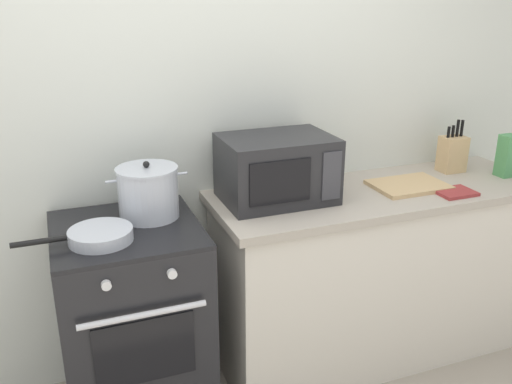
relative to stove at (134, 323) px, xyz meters
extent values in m
cube|color=silver|center=(0.65, 0.37, 0.79)|extent=(4.40, 0.10, 2.50)
cube|color=beige|center=(1.25, 0.02, -0.02)|extent=(1.64, 0.56, 0.88)
cube|color=#ADA393|center=(1.25, 0.02, 0.44)|extent=(1.70, 0.60, 0.04)
cube|color=black|center=(0.00, 0.00, -0.01)|extent=(0.60, 0.60, 0.90)
cube|color=black|center=(0.00, 0.00, 0.45)|extent=(0.60, 0.60, 0.02)
cube|color=black|center=(0.00, -0.30, 0.06)|extent=(0.39, 0.01, 0.28)
cylinder|color=silver|center=(0.00, -0.33, 0.24)|extent=(0.48, 0.02, 0.02)
cylinder|color=silver|center=(-0.12, -0.31, 0.38)|extent=(0.04, 0.02, 0.04)
cylinder|color=silver|center=(0.12, -0.31, 0.38)|extent=(0.04, 0.02, 0.04)
cylinder|color=silver|center=(0.12, 0.08, 0.56)|extent=(0.25, 0.25, 0.21)
cylinder|color=silver|center=(0.12, 0.08, 0.67)|extent=(0.26, 0.26, 0.01)
sphere|color=black|center=(0.12, 0.08, 0.69)|extent=(0.03, 0.03, 0.03)
cylinder|color=silver|center=(-0.03, 0.08, 0.64)|extent=(0.05, 0.01, 0.01)
cylinder|color=silver|center=(0.26, 0.08, 0.64)|extent=(0.05, 0.01, 0.01)
cylinder|color=silver|center=(-0.11, -0.10, 0.48)|extent=(0.25, 0.25, 0.05)
cylinder|color=black|center=(-0.33, -0.10, 0.49)|extent=(0.20, 0.02, 0.02)
cube|color=#232326|center=(0.71, 0.08, 0.61)|extent=(0.50, 0.36, 0.30)
cube|color=black|center=(0.65, -0.10, 0.61)|extent=(0.28, 0.01, 0.19)
cube|color=#38383D|center=(0.89, -0.10, 0.61)|extent=(0.09, 0.01, 0.22)
cube|color=tan|center=(1.38, 0.00, 0.47)|extent=(0.36, 0.26, 0.02)
cube|color=tan|center=(1.75, 0.14, 0.55)|extent=(0.13, 0.10, 0.19)
cylinder|color=black|center=(1.71, 0.14, 0.68)|extent=(0.02, 0.02, 0.06)
cylinder|color=black|center=(1.74, 0.14, 0.68)|extent=(0.02, 0.02, 0.06)
cylinder|color=black|center=(1.77, 0.14, 0.69)|extent=(0.02, 0.02, 0.09)
cylinder|color=black|center=(1.79, 0.14, 0.69)|extent=(0.02, 0.02, 0.09)
cube|color=#4C9356|center=(1.96, -0.03, 0.57)|extent=(0.08, 0.08, 0.22)
cube|color=#993333|center=(1.54, -0.16, 0.47)|extent=(0.18, 0.14, 0.02)
camera|label=1|loc=(-0.24, -2.13, 1.37)|focal=38.58mm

